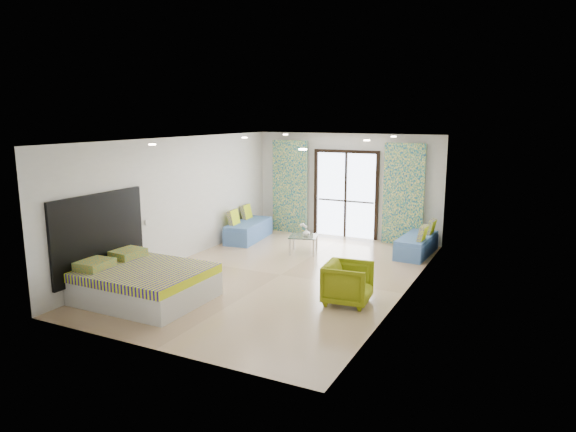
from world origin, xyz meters
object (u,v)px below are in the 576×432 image
at_px(armchair, 348,281).
at_px(daybed_right, 417,244).
at_px(bed, 144,283).
at_px(daybed_left, 248,230).
at_px(coffee_table, 303,238).

bearing_deg(armchair, daybed_right, -11.60).
bearing_deg(armchair, bed, 107.81).
bearing_deg(daybed_right, bed, -122.48).
bearing_deg(daybed_left, armchair, -46.53).
xyz_separation_m(bed, daybed_left, (-0.64, 4.58, -0.04)).
xyz_separation_m(bed, coffee_table, (1.19, 4.01, 0.07)).
xyz_separation_m(coffee_table, armchair, (2.03, -2.60, 0.02)).
distance_m(daybed_left, armchair, 5.00).
height_order(daybed_right, coffee_table, daybed_right).
xyz_separation_m(daybed_right, armchair, (-0.37, -3.63, 0.14)).
xyz_separation_m(daybed_left, daybed_right, (4.23, 0.46, -0.02)).
height_order(bed, daybed_right, daybed_right).
bearing_deg(bed, coffee_table, 73.42).
height_order(daybed_right, armchair, daybed_right).
bearing_deg(bed, armchair, 23.64).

